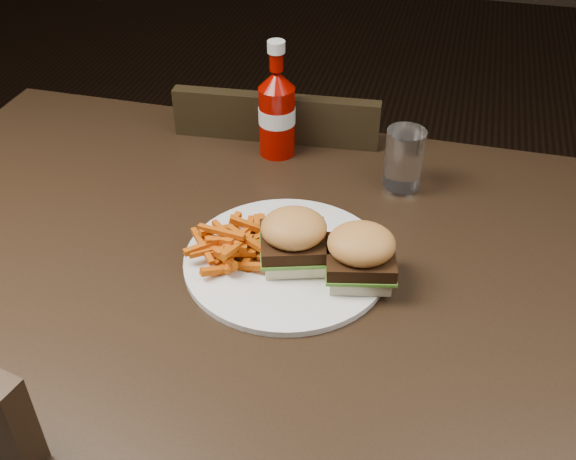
% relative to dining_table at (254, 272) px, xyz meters
% --- Properties ---
extents(dining_table, '(1.20, 0.80, 0.04)m').
position_rel_dining_table_xyz_m(dining_table, '(0.00, 0.00, 0.00)').
color(dining_table, black).
rests_on(dining_table, ground).
extents(chair_far, '(0.41, 0.41, 0.04)m').
position_rel_dining_table_xyz_m(chair_far, '(-0.07, 0.50, -0.30)').
color(chair_far, black).
rests_on(chair_far, ground).
extents(plate, '(0.28, 0.28, 0.01)m').
position_rel_dining_table_xyz_m(plate, '(0.05, 0.01, 0.03)').
color(plate, white).
rests_on(plate, dining_table).
extents(sandwich_half_a, '(0.10, 0.09, 0.02)m').
position_rel_dining_table_xyz_m(sandwich_half_a, '(0.06, 0.00, 0.04)').
color(sandwich_half_a, '#FDE8BC').
rests_on(sandwich_half_a, plate).
extents(sandwich_half_b, '(0.09, 0.09, 0.02)m').
position_rel_dining_table_xyz_m(sandwich_half_b, '(0.15, -0.01, 0.04)').
color(sandwich_half_b, beige).
rests_on(sandwich_half_b, plate).
extents(fries_pile, '(0.13, 0.13, 0.05)m').
position_rel_dining_table_xyz_m(fries_pile, '(-0.03, -0.00, 0.05)').
color(fries_pile, '#C96500').
rests_on(fries_pile, plate).
extents(ketchup_bottle, '(0.07, 0.07, 0.12)m').
position_rel_dining_table_xyz_m(ketchup_bottle, '(-0.04, 0.29, 0.08)').
color(ketchup_bottle, '#860600').
rests_on(ketchup_bottle, dining_table).
extents(tumbler, '(0.07, 0.07, 0.09)m').
position_rel_dining_table_xyz_m(tumbler, '(0.17, 0.23, 0.08)').
color(tumbler, white).
rests_on(tumbler, dining_table).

